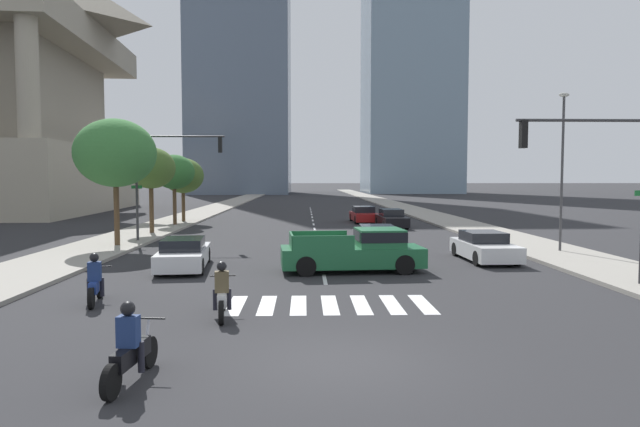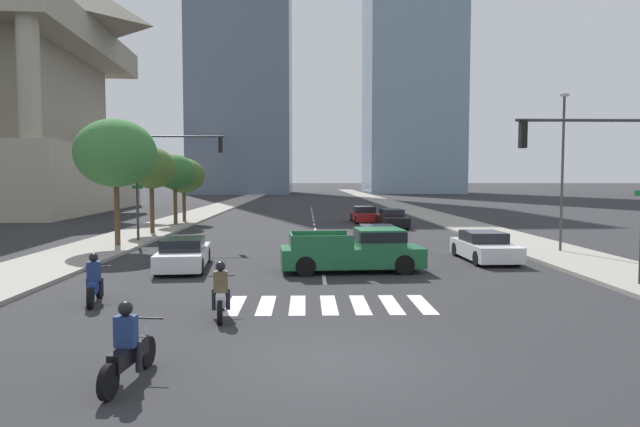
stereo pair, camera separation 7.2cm
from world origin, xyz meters
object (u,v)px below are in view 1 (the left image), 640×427
pickup_truck (359,251)px  traffic_signal_far (169,164)px  sedan_black_2 (392,219)px  sedan_red_4 (364,215)px  sedan_white_1 (484,247)px  traffic_signal_near (596,164)px  motorcycle_third (95,284)px  motorcycle_lead (131,351)px  street_lamp_east (562,160)px  sedan_silver_0 (377,240)px  street_tree_third (174,172)px  street_tree_fourth (183,176)px  motorcycle_trailing (222,295)px  sedan_white_3 (184,254)px  street_tree_nearest (115,153)px  street_tree_second (151,168)px

pickup_truck → traffic_signal_far: 14.36m
sedan_black_2 → sedan_red_4: bearing=-165.3°
sedan_white_1 → traffic_signal_near: (1.57, -6.29, 3.51)m
motorcycle_third → sedan_white_1: 16.20m
sedan_red_4 → traffic_signal_far: traffic_signal_far is taller
pickup_truck → sedan_red_4: 24.50m
sedan_white_1 → traffic_signal_near: bearing=12.4°
motorcycle_lead → street_lamp_east: size_ratio=0.29×
pickup_truck → sedan_silver_0: bearing=71.3°
sedan_red_4 → traffic_signal_near: 28.49m
street_tree_third → sedan_red_4: bearing=14.0°
street_tree_fourth → street_tree_third: bearing=-90.0°
motorcycle_trailing → traffic_signal_far: size_ratio=0.34×
traffic_signal_far → street_tree_fourth: traffic_signal_far is taller
pickup_truck → sedan_red_4: (2.80, 24.34, -0.21)m
sedan_silver_0 → sedan_white_3: sedan_silver_0 is taller
sedan_black_2 → sedan_white_3: sedan_black_2 is taller
street_tree_nearest → sedan_silver_0: bearing=-8.4°
sedan_silver_0 → street_tree_nearest: 14.21m
street_tree_second → street_tree_nearest: bearing=-90.0°
motorcycle_third → traffic_signal_near: (15.62, 1.78, 3.52)m
traffic_signal_far → street_lamp_east: 20.58m
motorcycle_third → street_lamp_east: street_lamp_east is taller
motorcycle_lead → motorcycle_trailing: same height
motorcycle_lead → pickup_truck: 12.81m
sedan_red_4 → street_tree_nearest: size_ratio=0.73×
motorcycle_lead → sedan_red_4: motorcycle_lead is taller
traffic_signal_near → street_tree_second: traffic_signal_near is taller
motorcycle_third → street_tree_third: bearing=-3.2°
traffic_signal_near → street_tree_fourth: bearing=-54.6°
motorcycle_trailing → street_tree_fourth: size_ratio=0.41×
pickup_truck → street_tree_second: street_tree_second is taller
motorcycle_trailing → sedan_red_4: motorcycle_trailing is taller
motorcycle_trailing → street_tree_second: (-7.64, 21.37, 3.69)m
street_tree_third → street_lamp_east: bearing=-35.5°
pickup_truck → street_tree_third: 24.08m
motorcycle_third → sedan_white_1: bearing=-71.4°
sedan_black_2 → street_tree_nearest: bearing=-56.7°
motorcycle_lead → sedan_black_2: 32.43m
street_lamp_east → motorcycle_third: bearing=-151.1°
sedan_white_1 → traffic_signal_far: 17.57m
sedan_white_3 → street_tree_fourth: size_ratio=0.95×
sedan_white_1 → traffic_signal_far: (-15.56, 7.19, 3.85)m
street_lamp_east → sedan_silver_0: bearing=174.2°
traffic_signal_near → street_tree_second: size_ratio=1.06×
sedan_white_3 → motorcycle_third: bearing=163.4°
traffic_signal_near → street_lamp_east: 8.86m
pickup_truck → sedan_white_3: bearing=168.7°
sedan_black_2 → pickup_truck: bearing=-14.9°
sedan_black_2 → street_lamp_east: (5.90, -14.45, 3.90)m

